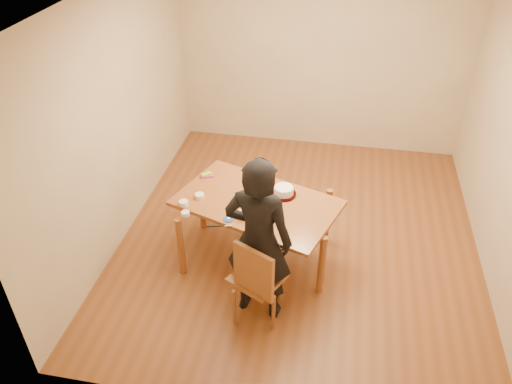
% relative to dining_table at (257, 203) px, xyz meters
% --- Properties ---
extents(room_shell, '(4.00, 4.50, 2.70)m').
position_rel_dining_table_xyz_m(room_shell, '(0.42, 0.78, 0.62)').
color(room_shell, brown).
rests_on(room_shell, ground).
extents(dining_table, '(1.83, 1.43, 0.04)m').
position_rel_dining_table_xyz_m(dining_table, '(0.00, 0.00, 0.00)').
color(dining_table, brown).
rests_on(dining_table, floor).
extents(dining_chair, '(0.58, 0.58, 0.04)m').
position_rel_dining_table_xyz_m(dining_chair, '(0.15, -0.77, -0.28)').
color(dining_chair, brown).
rests_on(dining_chair, floor).
extents(cake_plate, '(0.26, 0.26, 0.02)m').
position_rel_dining_table_xyz_m(cake_plate, '(0.25, 0.16, 0.03)').
color(cake_plate, red).
rests_on(cake_plate, dining_table).
extents(cake, '(0.20, 0.20, 0.06)m').
position_rel_dining_table_xyz_m(cake, '(0.25, 0.16, 0.07)').
color(cake, white).
rests_on(cake, cake_plate).
extents(frosting_dome, '(0.20, 0.20, 0.03)m').
position_rel_dining_table_xyz_m(frosting_dome, '(0.25, 0.16, 0.12)').
color(frosting_dome, white).
rests_on(frosting_dome, cake).
extents(frosting_tub, '(0.09, 0.09, 0.08)m').
position_rel_dining_table_xyz_m(frosting_tub, '(-0.08, -0.29, 0.06)').
color(frosting_tub, white).
rests_on(frosting_tub, dining_table).
extents(frosting_lid, '(0.10, 0.10, 0.01)m').
position_rel_dining_table_xyz_m(frosting_lid, '(-0.22, -0.35, 0.02)').
color(frosting_lid, '#163F95').
rests_on(frosting_lid, dining_table).
extents(frosting_dollop, '(0.04, 0.04, 0.02)m').
position_rel_dining_table_xyz_m(frosting_dollop, '(-0.22, -0.35, 0.04)').
color(frosting_dollop, white).
rests_on(frosting_dollop, frosting_lid).
extents(ramekin_green, '(0.08, 0.08, 0.04)m').
position_rel_dining_table_xyz_m(ramekin_green, '(-0.65, -0.36, 0.04)').
color(ramekin_green, white).
rests_on(ramekin_green, dining_table).
extents(ramekin_yellow, '(0.09, 0.09, 0.04)m').
position_rel_dining_table_xyz_m(ramekin_yellow, '(-0.59, -0.05, 0.04)').
color(ramekin_yellow, white).
rests_on(ramekin_yellow, dining_table).
extents(ramekin_multi, '(0.09, 0.09, 0.04)m').
position_rel_dining_table_xyz_m(ramekin_multi, '(-0.72, -0.20, 0.04)').
color(ramekin_multi, white).
rests_on(ramekin_multi, dining_table).
extents(candy_box_pink, '(0.15, 0.12, 0.02)m').
position_rel_dining_table_xyz_m(candy_box_pink, '(-0.62, 0.35, 0.03)').
color(candy_box_pink, '#E9367B').
rests_on(candy_box_pink, dining_table).
extents(candy_box_green, '(0.12, 0.12, 0.02)m').
position_rel_dining_table_xyz_m(candy_box_green, '(-0.63, 0.35, 0.05)').
color(candy_box_green, green).
rests_on(candy_box_green, candy_box_pink).
extents(spatula, '(0.17, 0.06, 0.01)m').
position_rel_dining_table_xyz_m(spatula, '(-0.31, -0.47, 0.02)').
color(spatula, black).
rests_on(spatula, dining_table).
extents(person, '(0.67, 0.49, 1.71)m').
position_rel_dining_table_xyz_m(person, '(0.15, -0.73, 0.12)').
color(person, black).
rests_on(person, floor).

